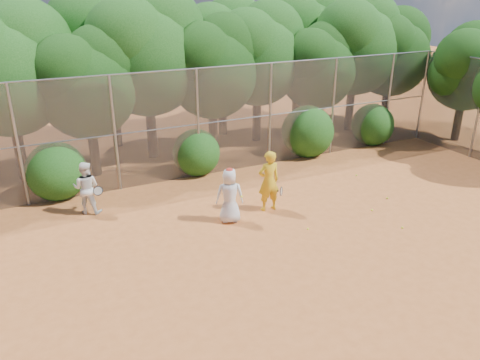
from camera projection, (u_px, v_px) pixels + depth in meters
ground at (311, 241)px, 13.17m from camera, size 80.00×80.00×0.00m
fence_back at (220, 120)px, 17.33m from camera, size 20.05×0.09×4.03m
fence_side at (479, 109)px, 18.91m from camera, size 0.09×6.09×4.03m
tree_1 at (6, 65)px, 15.89m from camera, size 4.64×4.03×6.35m
tree_2 at (87, 80)px, 16.53m from camera, size 3.99×3.47×5.47m
tree_3 at (147, 49)px, 18.07m from camera, size 4.89×4.26×6.70m
tree_4 at (213, 64)px, 18.81m from camera, size 4.19×3.64×5.73m
tree_5 at (258, 51)px, 20.38m from camera, size 4.51×3.92×6.17m
tree_6 at (318, 64)px, 20.77m from camera, size 3.86×3.36×5.29m
tree_7 at (356, 41)px, 21.97m from camera, size 4.77×4.14×6.53m
tree_8 at (392, 49)px, 22.70m from camera, size 4.25×3.70×5.82m
tree_10 at (109, 39)px, 19.41m from camera, size 5.15×4.48×7.06m
tree_11 at (223, 45)px, 21.26m from camera, size 4.64×4.03×6.35m
tree_12 at (300, 32)px, 23.45m from camera, size 5.02×4.37×6.88m
tree_13 at (468, 64)px, 20.65m from camera, size 3.86×3.36×5.29m
bush_0 at (56, 169)px, 15.61m from camera, size 2.00×2.00×2.00m
bush_1 at (196, 150)px, 17.66m from camera, size 1.80×1.80×1.80m
bush_2 at (308, 129)px, 19.60m from camera, size 2.20×2.20×2.20m
bush_3 at (373, 123)px, 21.07m from camera, size 1.90×1.90×1.90m
player_yellow at (269, 181)px, 14.63m from camera, size 0.84×0.57×1.98m
player_teen at (230, 195)px, 13.94m from camera, size 0.97×0.79×1.74m
player_white at (86, 188)px, 14.51m from camera, size 1.02×0.95×1.69m
ball_0 at (387, 198)px, 15.74m from camera, size 0.07×0.07×0.07m
ball_1 at (356, 175)px, 17.65m from camera, size 0.07×0.07×0.07m
ball_2 at (402, 228)px, 13.80m from camera, size 0.07×0.07×0.07m
ball_3 at (372, 210)px, 14.90m from camera, size 0.07×0.07×0.07m
ball_4 at (308, 229)px, 13.73m from camera, size 0.07×0.07×0.07m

